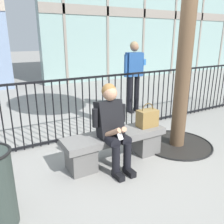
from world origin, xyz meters
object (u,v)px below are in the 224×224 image
object	(u,v)px
stone_bench	(115,144)
bystander_at_railing	(134,72)
handbag_on_bench	(147,118)
seated_person_with_phone	(112,125)

from	to	relation	value
stone_bench	bystander_at_railing	world-z (taller)	bystander_at_railing
stone_bench	handbag_on_bench	distance (m)	0.66
stone_bench	seated_person_with_phone	size ratio (longest dim) A/B	1.32
bystander_at_railing	seated_person_with_phone	bearing A→B (deg)	-130.87
seated_person_with_phone	handbag_on_bench	xyz separation A→B (m)	(0.70, 0.12, -0.06)
handbag_on_bench	seated_person_with_phone	bearing A→B (deg)	-170.43
bystander_at_railing	stone_bench	bearing A→B (deg)	-130.66
handbag_on_bench	bystander_at_railing	xyz separation A→B (m)	(1.07, 1.93, 0.41)
stone_bench	bystander_at_railing	distance (m)	2.63
seated_person_with_phone	handbag_on_bench	bearing A→B (deg)	9.57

